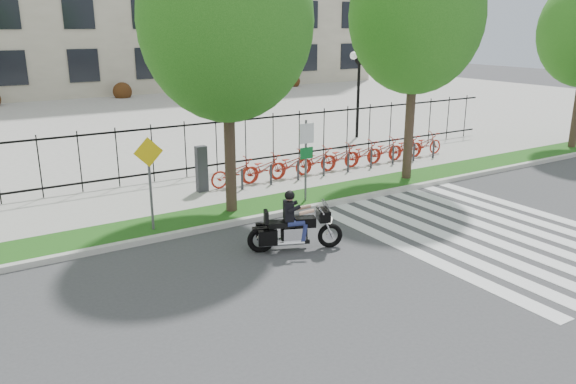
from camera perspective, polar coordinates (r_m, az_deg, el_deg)
ground at (r=12.83m, az=5.70°, el=-8.13°), size 120.00×120.00×0.00m
curb at (r=15.99m, az=-3.28°, el=-2.70°), size 60.00×0.20×0.15m
grass_verge at (r=16.70m, az=-4.70°, el=-1.88°), size 60.00×1.50×0.15m
sidewalk at (r=18.86m, az=-8.21°, el=0.17°), size 60.00×3.50×0.15m
plaza at (r=35.32m, az=-20.03°, el=6.94°), size 80.00×34.00×0.10m
crosswalk_stripes at (r=16.05m, az=19.52°, el=-3.86°), size 5.70×8.00×0.01m
iron_fence at (r=20.17m, az=-10.37°, el=4.29°), size 30.00×0.06×2.00m
lamp_post_right at (r=27.37m, az=7.22°, el=11.95°), size 1.06×0.70×4.25m
street_tree_1 at (r=15.70m, az=-6.31°, el=16.90°), size 4.72×4.72×8.04m
street_tree_2 at (r=19.74m, az=12.89°, el=17.04°), size 4.47×4.47×8.08m
bike_share_station at (r=21.11m, az=5.15°, el=3.56°), size 11.07×0.85×1.50m
sign_pole_regulatory at (r=16.95m, az=1.86°, el=4.28°), size 0.50×0.09×2.50m
sign_pole_warning at (r=14.87m, az=-13.89°, el=2.06°), size 0.78×0.09×2.49m
motorcycle_rider at (r=13.79m, az=0.71°, el=-3.49°), size 2.26×1.23×1.85m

